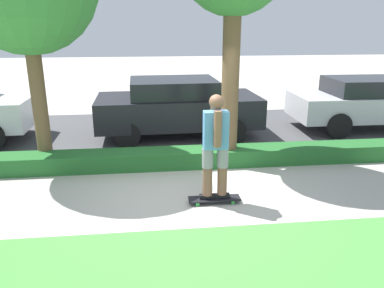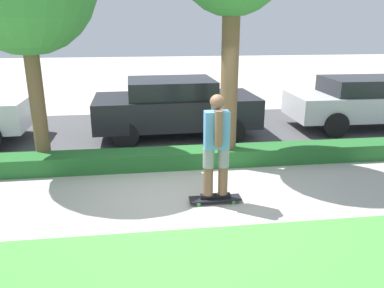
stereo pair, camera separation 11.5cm
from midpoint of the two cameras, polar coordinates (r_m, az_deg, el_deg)
ground_plane at (r=6.53m, az=-1.53°, el=-8.40°), size 60.00×60.00×0.00m
street_asphalt at (r=10.45m, az=-3.96°, el=1.77°), size 18.59×5.00×0.01m
hedge_row at (r=7.92m, az=-2.76°, el=-2.15°), size 18.59×0.60×0.36m
skateboard at (r=6.39m, az=3.03°, el=-8.31°), size 0.88×0.24×0.08m
skater_person at (r=6.03m, az=3.18°, el=-0.12°), size 0.51×0.45×1.76m
parked_car_middle at (r=10.00m, az=-2.94°, el=5.78°), size 4.30×2.08×1.52m
parked_car_rear at (r=11.89m, az=25.13°, el=5.93°), size 4.63×1.87×1.45m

